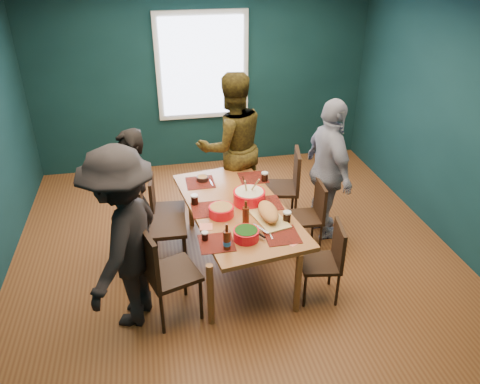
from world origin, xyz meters
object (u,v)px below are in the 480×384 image
(chair_right_near, at_px, (328,256))
(person_back, at_px, (232,146))
(chair_left_far, at_px, (161,205))
(bowl_dumpling, at_px, (249,197))
(person_near_left, at_px, (123,240))
(bowl_herbs, at_px, (246,234))
(person_right, at_px, (329,171))
(dining_table, at_px, (237,212))
(cutting_board, at_px, (268,213))
(chair_left_mid, at_px, (154,219))
(chair_left_near, at_px, (162,268))
(bowl_salad, at_px, (221,211))
(person_far_left, at_px, (134,199))
(chair_right_far, at_px, (288,182))
(chair_right_mid, at_px, (312,211))

(chair_right_near, distance_m, person_back, 1.98)
(chair_left_far, height_order, bowl_dumpling, bowl_dumpling)
(person_near_left, distance_m, bowl_herbs, 1.11)
(person_right, bearing_deg, dining_table, 103.43)
(dining_table, height_order, cutting_board, cutting_board)
(chair_left_mid, xyz_separation_m, bowl_dumpling, (1.01, -0.05, 0.19))
(person_back, bearing_deg, chair_left_near, 50.29)
(bowl_salad, bearing_deg, person_far_left, 154.43)
(chair_left_near, distance_m, person_far_left, 1.02)
(chair_left_mid, xyz_separation_m, person_right, (2.02, 0.26, 0.24))
(chair_left_mid, xyz_separation_m, bowl_salad, (0.68, -0.25, 0.17))
(chair_right_far, height_order, chair_right_mid, chair_right_far)
(cutting_board, bearing_deg, person_back, 81.11)
(chair_left_far, distance_m, chair_left_mid, 0.52)
(chair_left_near, height_order, chair_right_far, chair_left_near)
(person_back, distance_m, bowl_dumpling, 1.07)
(chair_left_far, xyz_separation_m, person_far_left, (-0.27, -0.33, 0.29))
(cutting_board, bearing_deg, chair_right_near, -52.65)
(chair_left_far, height_order, chair_right_mid, chair_left_far)
(person_far_left, height_order, bowl_salad, person_far_left)
(bowl_dumpling, distance_m, cutting_board, 0.37)
(chair_left_near, distance_m, cutting_board, 1.19)
(bowl_salad, bearing_deg, chair_right_near, -30.58)
(chair_left_far, relative_size, bowl_dumpling, 2.45)
(chair_right_near, relative_size, bowl_herbs, 3.39)
(chair_right_near, height_order, person_near_left, person_near_left)
(chair_right_mid, xyz_separation_m, bowl_salad, (-1.08, -0.28, 0.30))
(bowl_salad, bearing_deg, chair_left_far, 128.33)
(chair_left_mid, bearing_deg, cutting_board, -17.74)
(chair_left_near, relative_size, chair_right_far, 1.03)
(chair_left_mid, distance_m, bowl_dumpling, 1.03)
(person_back, xyz_separation_m, cutting_board, (0.11, -1.41, -0.14))
(chair_right_mid, bearing_deg, bowl_dumpling, -170.13)
(bowl_herbs, bearing_deg, bowl_salad, 109.00)
(bowl_herbs, bearing_deg, chair_right_near, -7.33)
(chair_left_far, height_order, chair_right_far, chair_right_far)
(person_far_left, bearing_deg, chair_left_near, -11.58)
(person_right, distance_m, bowl_herbs, 1.53)
(chair_left_near, distance_m, person_back, 2.10)
(person_near_left, xyz_separation_m, cutting_board, (1.40, 0.33, -0.09))
(dining_table, distance_m, chair_left_mid, 0.88)
(chair_left_mid, distance_m, person_right, 2.05)
(chair_left_mid, height_order, bowl_salad, chair_left_mid)
(chair_right_mid, distance_m, bowl_herbs, 1.22)
(chair_right_mid, height_order, bowl_herbs, bowl_herbs)
(person_far_left, relative_size, person_back, 0.83)
(person_back, bearing_deg, chair_right_mid, 115.90)
(chair_left_mid, relative_size, person_far_left, 0.67)
(dining_table, relative_size, person_back, 1.09)
(chair_left_near, relative_size, person_back, 0.54)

